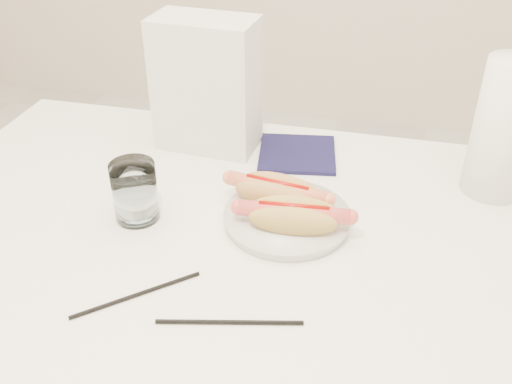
% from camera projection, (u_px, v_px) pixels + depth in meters
% --- Properties ---
extents(table, '(1.20, 0.80, 0.75)m').
position_uv_depth(table, '(233.00, 255.00, 1.02)').
color(table, white).
rests_on(table, ground).
extents(plate, '(0.25, 0.25, 0.02)m').
position_uv_depth(plate, '(287.00, 219.00, 0.99)').
color(plate, silver).
rests_on(plate, table).
extents(hotdog_left, '(0.18, 0.09, 0.05)m').
position_uv_depth(hotdog_left, '(277.00, 192.00, 1.00)').
color(hotdog_left, tan).
rests_on(hotdog_left, plate).
extents(hotdog_right, '(0.18, 0.08, 0.05)m').
position_uv_depth(hotdog_right, '(294.00, 216.00, 0.94)').
color(hotdog_right, tan).
rests_on(hotdog_right, plate).
extents(water_glass, '(0.08, 0.08, 0.11)m').
position_uv_depth(water_glass, '(135.00, 191.00, 0.98)').
color(water_glass, silver).
rests_on(water_glass, table).
extents(chopstick_near, '(0.15, 0.14, 0.01)m').
position_uv_depth(chopstick_near, '(137.00, 295.00, 0.84)').
color(chopstick_near, black).
rests_on(chopstick_near, table).
extents(chopstick_far, '(0.20, 0.05, 0.01)m').
position_uv_depth(chopstick_far, '(229.00, 322.00, 0.80)').
color(chopstick_far, black).
rests_on(chopstick_far, table).
extents(napkin_box, '(0.21, 0.13, 0.27)m').
position_uv_depth(napkin_box, '(206.00, 85.00, 1.16)').
color(napkin_box, silver).
rests_on(napkin_box, table).
extents(navy_napkin, '(0.18, 0.18, 0.01)m').
position_uv_depth(navy_napkin, '(297.00, 154.00, 1.19)').
color(navy_napkin, '#111033').
rests_on(navy_napkin, table).
extents(paper_towel_roll, '(0.14, 0.14, 0.25)m').
position_uv_depth(paper_towel_roll, '(506.00, 129.00, 1.01)').
color(paper_towel_roll, white).
rests_on(paper_towel_roll, table).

